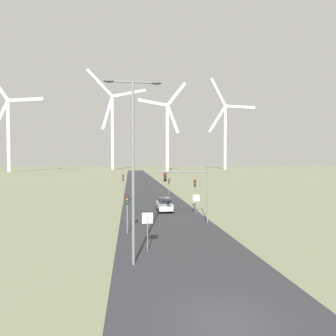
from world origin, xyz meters
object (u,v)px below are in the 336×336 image
Objects in this scene: car_approaching at (164,204)px; wind_turbine_center at (167,130)px; traffic_light_post_near_right at (195,189)px; traffic_light_post_near_left at (127,205)px; traffic_light_post_mid_right at (169,184)px; stop_sign_far at (196,201)px; wind_turbine_left at (112,124)px; traffic_light_post_mid_left at (123,183)px; streetlamp at (133,152)px; traffic_light_mast_overhead at (190,184)px; stop_sign_near at (147,224)px; wind_turbine_right at (225,130)px; wind_turbine_far_left at (9,127)px.

car_approaching is 0.07× the size of wind_turbine_center.
traffic_light_post_near_right is 134.51m from wind_turbine_center.
traffic_light_post_near_left reaches higher than car_approaching.
wind_turbine_center is (16.74, 117.58, 23.46)m from traffic_light_post_mid_right.
wind_turbine_left is at bearing 97.13° from stop_sign_far.
traffic_light_post_mid_right is at bearing 78.56° from car_approaching.
traffic_light_post_near_left is at bearing -134.34° from traffic_light_post_near_right.
traffic_light_post_mid_left is 10.61m from traffic_light_post_mid_right.
wind_turbine_center reaches higher than streetlamp.
traffic_light_mast_overhead is (-0.81, -19.97, 1.70)m from traffic_light_post_mid_right.
traffic_light_mast_overhead is at bearing 57.86° from stop_sign_near.
traffic_light_post_mid_left reaches higher than stop_sign_far.
traffic_light_post_mid_left is at bearing -140.40° from traffic_light_post_mid_right.
car_approaching is at bearing -84.01° from wind_turbine_left.
streetlamp is 0.17× the size of wind_turbine_left.
traffic_light_post_mid_left is (-2.27, 21.31, 1.29)m from stop_sign_near.
stop_sign_near is at bearing -101.85° from traffic_light_post_mid_right.
traffic_light_post_near_right is (0.34, 1.91, 1.32)m from stop_sign_far.
wind_turbine_left reaches higher than traffic_light_post_mid_left.
traffic_light_post_mid_left is (-0.74, 16.23, 0.65)m from traffic_light_post_near_left.
traffic_light_mast_overhead is 1.41× the size of car_approaching.
wind_turbine_right is (62.66, 155.21, 26.64)m from traffic_light_post_near_right.
car_approaching is at bearing -113.37° from wind_turbine_right.
traffic_light_post_near_left is at bearing -115.47° from car_approaching.
traffic_light_mast_overhead is 0.08× the size of wind_turbine_left.
wind_turbine_far_left reaches higher than wind_turbine_center.
traffic_light_mast_overhead is at bearing -111.90° from wind_turbine_right.
traffic_light_post_near_left reaches higher than traffic_light_post_mid_right.
wind_turbine_left reaches higher than wind_turbine_far_left.
stop_sign_near is 5.34m from traffic_light_post_near_left.
stop_sign_far is 0.04× the size of wind_turbine_right.
traffic_light_post_near_left is (-0.45, 7.40, -4.62)m from streetlamp.
traffic_light_post_near_right is 0.07× the size of wind_turbine_center.
wind_turbine_far_left reaches higher than traffic_light_post_mid_left.
wind_turbine_left is 83.17m from wind_turbine_right.
car_approaching is at bearing 76.04° from streetlamp.
stop_sign_near is at bearing -122.14° from traffic_light_mast_overhead.
traffic_light_post_near_left is 16.26m from traffic_light_post_mid_left.
stop_sign_near is 9.79m from traffic_light_mast_overhead.
traffic_light_post_mid_right is 148.75m from wind_turbine_left.
traffic_light_post_mid_left is at bearing 142.21° from traffic_light_post_near_right.
wind_turbine_far_left is at bearing 119.58° from car_approaching.
wind_turbine_left is at bearing 143.19° from wind_turbine_center.
stop_sign_far is 136.65m from wind_turbine_center.
wind_turbine_right reaches higher than stop_sign_far.
traffic_light_post_near_right is 155.28m from wind_turbine_far_left.
traffic_light_post_near_right is 11.96m from traffic_light_post_mid_left.
traffic_light_post_near_right is at bearing 79.82° from stop_sign_far.
traffic_light_post_mid_left reaches higher than stop_sign_near.
wind_turbine_center reaches higher than stop_sign_far.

